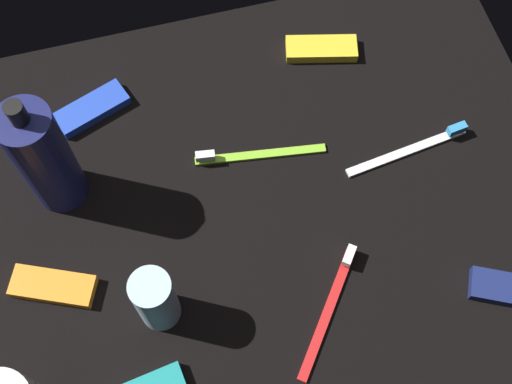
{
  "coord_description": "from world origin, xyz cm",
  "views": [
    {
      "loc": [
        -9.28,
        -35.07,
        81.71
      ],
      "look_at": [
        0.0,
        0.0,
        3.0
      ],
      "focal_mm": 47.21,
      "sensor_mm": 36.0,
      "label": 1
    }
  ],
  "objects_px": {
    "toothbrush_red": "(331,303)",
    "toothbrush_white": "(414,147)",
    "snack_bar_blue": "(92,109)",
    "toothbrush_lime": "(252,154)",
    "snack_bar_navy": "(512,290)",
    "snack_bar_yellow": "(321,49)",
    "deodorant_stick": "(156,300)",
    "snack_bar_orange": "(53,286)",
    "lotion_bottle": "(44,158)"
  },
  "relations": [
    {
      "from": "deodorant_stick",
      "to": "toothbrush_lime",
      "type": "relative_size",
      "value": 0.6
    },
    {
      "from": "snack_bar_orange",
      "to": "toothbrush_lime",
      "type": "bearing_deg",
      "value": 45.83
    },
    {
      "from": "toothbrush_red",
      "to": "deodorant_stick",
      "type": "bearing_deg",
      "value": 167.62
    },
    {
      "from": "deodorant_stick",
      "to": "snack_bar_yellow",
      "type": "xyz_separation_m",
      "value": [
        0.31,
        0.32,
        -0.05
      ]
    },
    {
      "from": "snack_bar_yellow",
      "to": "snack_bar_navy",
      "type": "bearing_deg",
      "value": -59.84
    },
    {
      "from": "toothbrush_lime",
      "to": "snack_bar_blue",
      "type": "distance_m",
      "value": 0.24
    },
    {
      "from": "snack_bar_orange",
      "to": "snack_bar_navy",
      "type": "bearing_deg",
      "value": 8.34
    },
    {
      "from": "toothbrush_red",
      "to": "toothbrush_white",
      "type": "bearing_deg",
      "value": 45.51
    },
    {
      "from": "toothbrush_white",
      "to": "snack_bar_orange",
      "type": "distance_m",
      "value": 0.51
    },
    {
      "from": "toothbrush_red",
      "to": "snack_bar_blue",
      "type": "distance_m",
      "value": 0.43
    },
    {
      "from": "toothbrush_white",
      "to": "snack_bar_yellow",
      "type": "distance_m",
      "value": 0.2
    },
    {
      "from": "toothbrush_red",
      "to": "snack_bar_navy",
      "type": "distance_m",
      "value": 0.23
    },
    {
      "from": "toothbrush_lime",
      "to": "snack_bar_orange",
      "type": "relative_size",
      "value": 1.73
    },
    {
      "from": "snack_bar_yellow",
      "to": "toothbrush_red",
      "type": "bearing_deg",
      "value": -91.63
    },
    {
      "from": "deodorant_stick",
      "to": "snack_bar_navy",
      "type": "relative_size",
      "value": 1.03
    },
    {
      "from": "toothbrush_white",
      "to": "snack_bar_yellow",
      "type": "height_order",
      "value": "toothbrush_white"
    },
    {
      "from": "snack_bar_navy",
      "to": "toothbrush_lime",
      "type": "bearing_deg",
      "value": 160.49
    },
    {
      "from": "snack_bar_navy",
      "to": "snack_bar_blue",
      "type": "bearing_deg",
      "value": 165.52
    },
    {
      "from": "toothbrush_lime",
      "to": "snack_bar_navy",
      "type": "relative_size",
      "value": 1.73
    },
    {
      "from": "toothbrush_lime",
      "to": "snack_bar_yellow",
      "type": "distance_m",
      "value": 0.2
    },
    {
      "from": "snack_bar_blue",
      "to": "snack_bar_navy",
      "type": "distance_m",
      "value": 0.61
    },
    {
      "from": "toothbrush_white",
      "to": "snack_bar_navy",
      "type": "relative_size",
      "value": 1.73
    },
    {
      "from": "snack_bar_blue",
      "to": "toothbrush_white",
      "type": "bearing_deg",
      "value": -43.02
    },
    {
      "from": "lotion_bottle",
      "to": "toothbrush_lime",
      "type": "distance_m",
      "value": 0.27
    },
    {
      "from": "toothbrush_red",
      "to": "toothbrush_lime",
      "type": "bearing_deg",
      "value": 100.39
    },
    {
      "from": "deodorant_stick",
      "to": "toothbrush_lime",
      "type": "xyz_separation_m",
      "value": [
        0.16,
        0.18,
        -0.05
      ]
    },
    {
      "from": "toothbrush_red",
      "to": "toothbrush_white",
      "type": "distance_m",
      "value": 0.25
    },
    {
      "from": "snack_bar_yellow",
      "to": "snack_bar_blue",
      "type": "bearing_deg",
      "value": -163.63
    },
    {
      "from": "lotion_bottle",
      "to": "snack_bar_orange",
      "type": "bearing_deg",
      "value": -102.64
    },
    {
      "from": "deodorant_stick",
      "to": "toothbrush_white",
      "type": "xyz_separation_m",
      "value": [
        0.38,
        0.13,
        -0.05
      ]
    },
    {
      "from": "snack_bar_yellow",
      "to": "toothbrush_white",
      "type": "bearing_deg",
      "value": -54.68
    },
    {
      "from": "toothbrush_white",
      "to": "snack_bar_blue",
      "type": "relative_size",
      "value": 1.73
    },
    {
      "from": "snack_bar_blue",
      "to": "snack_bar_orange",
      "type": "distance_m",
      "value": 0.26
    },
    {
      "from": "deodorant_stick",
      "to": "snack_bar_yellow",
      "type": "relative_size",
      "value": 1.03
    },
    {
      "from": "snack_bar_blue",
      "to": "snack_bar_navy",
      "type": "bearing_deg",
      "value": -60.87
    },
    {
      "from": "toothbrush_red",
      "to": "toothbrush_white",
      "type": "height_order",
      "value": "same"
    },
    {
      "from": "deodorant_stick",
      "to": "snack_bar_blue",
      "type": "xyz_separation_m",
      "value": [
        -0.04,
        0.31,
        -0.05
      ]
    },
    {
      "from": "lotion_bottle",
      "to": "snack_bar_blue",
      "type": "height_order",
      "value": "lotion_bottle"
    },
    {
      "from": "snack_bar_navy",
      "to": "deodorant_stick",
      "type": "bearing_deg",
      "value": -165.61
    },
    {
      "from": "lotion_bottle",
      "to": "snack_bar_navy",
      "type": "relative_size",
      "value": 2.01
    },
    {
      "from": "toothbrush_red",
      "to": "snack_bar_yellow",
      "type": "relative_size",
      "value": 1.44
    },
    {
      "from": "deodorant_stick",
      "to": "toothbrush_white",
      "type": "height_order",
      "value": "deodorant_stick"
    },
    {
      "from": "snack_bar_blue",
      "to": "snack_bar_navy",
      "type": "height_order",
      "value": "same"
    },
    {
      "from": "deodorant_stick",
      "to": "snack_bar_navy",
      "type": "bearing_deg",
      "value": -11.54
    },
    {
      "from": "toothbrush_red",
      "to": "snack_bar_yellow",
      "type": "xyz_separation_m",
      "value": [
        0.1,
        0.37,
        0.0
      ]
    },
    {
      "from": "toothbrush_white",
      "to": "snack_bar_navy",
      "type": "distance_m",
      "value": 0.23
    },
    {
      "from": "toothbrush_white",
      "to": "snack_bar_blue",
      "type": "distance_m",
      "value": 0.45
    },
    {
      "from": "toothbrush_white",
      "to": "lotion_bottle",
      "type": "bearing_deg",
      "value": 172.54
    },
    {
      "from": "toothbrush_lime",
      "to": "snack_bar_yellow",
      "type": "relative_size",
      "value": 1.73
    },
    {
      "from": "lotion_bottle",
      "to": "snack_bar_blue",
      "type": "bearing_deg",
      "value": 62.66
    }
  ]
}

